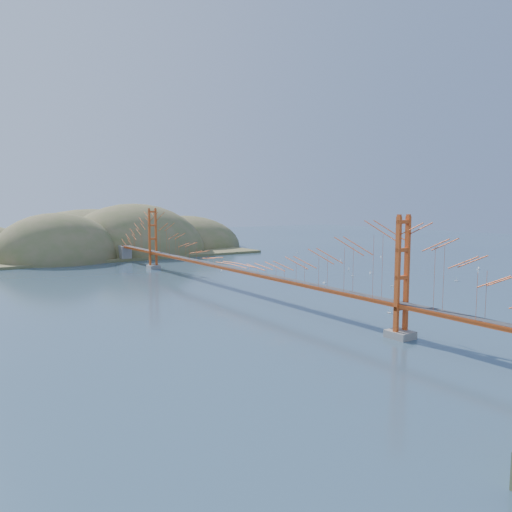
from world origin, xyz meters
TOP-DOWN VIEW (x-y plane):
  - ground at (0.00, 0.00)m, footprint 320.00×320.00m
  - bridge at (0.00, 0.18)m, footprint 2.20×94.40m
  - far_headlands at (2.21, 68.52)m, footprint 84.00×58.00m
  - sailboat_5 at (34.79, -12.39)m, footprint 0.57×0.63m
  - sailboat_17 at (37.96, 17.89)m, footprint 0.60×0.58m
  - sailboat_3 at (9.08, 19.45)m, footprint 0.59×0.59m
  - sailboat_1 at (24.89, 1.19)m, footprint 0.54×0.54m
  - sailboat_14 at (29.92, 1.75)m, footprint 0.66×0.66m
  - sailboat_0 at (15.62, -1.83)m, footprint 0.46×0.57m
  - sailboat_9 at (52.35, 19.43)m, footprint 0.54×0.55m
  - sailboat_10 at (7.38, -22.24)m, footprint 0.54×0.58m
  - sailboat_12 at (11.96, 35.23)m, footprint 0.53×0.50m
  - sailboat_8 at (31.54, 28.50)m, footprint 0.53×0.53m
  - sailboat_7 at (24.01, 12.92)m, footprint 0.56×0.48m
  - sailboat_4 at (30.32, 7.66)m, footprint 0.64×0.64m
  - sailboat_6 at (22.25, -9.95)m, footprint 0.59×0.59m
  - sailboat_11 at (50.98, -6.16)m, footprint 0.65×0.64m
  - sailboat_15 at (41.73, 37.58)m, footprint 0.65×0.66m

SIDE VIEW (x-z plane):
  - ground at x=0.00m, z-range 0.00..0.00m
  - far_headlands at x=2.21m, z-range -12.50..12.50m
  - sailboat_8 at x=31.54m, z-range -0.15..0.42m
  - sailboat_12 at x=11.96m, z-range -0.16..0.44m
  - sailboat_1 at x=24.89m, z-range -0.16..0.44m
  - sailboat_9 at x=52.35m, z-range -0.17..0.45m
  - sailboat_6 at x=22.25m, z-range -0.17..0.46m
  - sailboat_3 at x=9.08m, z-range -0.17..0.46m
  - sailboat_7 at x=24.01m, z-range -0.17..0.47m
  - sailboat_10 at x=7.38m, z-range -0.18..0.48m
  - sailboat_0 at x=15.62m, z-range -0.18..0.48m
  - sailboat_4 at x=30.32m, z-range -0.19..0.48m
  - sailboat_17 at x=37.96m, z-range -0.19..0.49m
  - sailboat_14 at x=29.92m, z-range -0.19..0.50m
  - sailboat_5 at x=34.79m, z-range -0.20..0.51m
  - sailboat_11 at x=50.98m, z-range -0.21..0.52m
  - sailboat_15 at x=41.73m, z-range -0.21..0.53m
  - bridge at x=0.00m, z-range 1.01..13.01m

